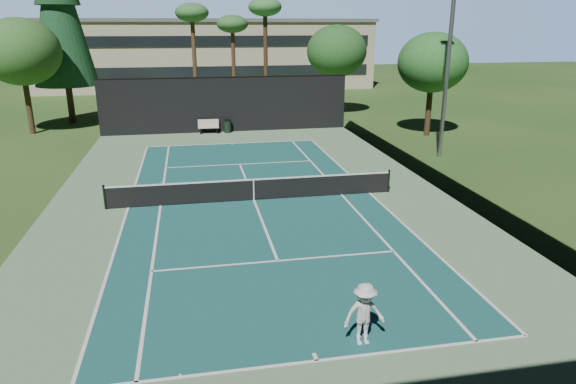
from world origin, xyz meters
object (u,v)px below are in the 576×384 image
tennis_ball_c (238,180)px  trash_bin (228,126)px  tennis_ball_d (118,194)px  tennis_net (254,189)px  park_bench (209,126)px  tennis_ball_b (161,182)px  tennis_ball_a (180,375)px  player (364,314)px

tennis_ball_c → trash_bin: trash_bin is taller
tennis_ball_d → trash_bin: size_ratio=0.07×
tennis_net → park_bench: tennis_net is taller
tennis_ball_c → park_bench: park_bench is taller
tennis_ball_d → park_bench: 14.43m
tennis_net → trash_bin: tennis_net is taller
tennis_ball_b → park_bench: park_bench is taller
park_bench → trash_bin: (1.38, 0.03, -0.07)m
tennis_ball_a → park_bench: (1.80, 27.45, 0.51)m
park_bench → trash_bin: size_ratio=1.59×
player → park_bench: player is taller
tennis_ball_c → park_bench: size_ratio=0.05×
tennis_ball_b → tennis_ball_a: bearing=-86.0°
tennis_ball_d → tennis_ball_c: bearing=12.7°
tennis_ball_b → player: bearing=-69.7°
tennis_net → tennis_ball_a: bearing=-104.9°
player → park_bench: 27.13m
trash_bin → tennis_ball_d: bearing=-114.3°
tennis_ball_d → park_bench: size_ratio=0.04×
tennis_ball_a → trash_bin: size_ratio=0.07×
tennis_ball_a → tennis_ball_c: (2.76, 15.14, 0.00)m
tennis_net → trash_bin: 15.66m
tennis_ball_a → player: bearing=5.8°
tennis_ball_b → park_bench: size_ratio=0.04×
tennis_ball_c → tennis_ball_d: size_ratio=1.16×
tennis_ball_a → tennis_ball_c: tennis_ball_c is taller
park_bench → trash_bin: bearing=1.2°
tennis_ball_b → park_bench: (2.87, 12.01, 0.51)m
tennis_net → tennis_ball_c: size_ratio=178.65×
tennis_ball_c → tennis_ball_d: bearing=-167.3°
tennis_ball_a → tennis_ball_b: (-1.07, 15.44, -0.00)m
player → park_bench: size_ratio=1.09×
player → tennis_ball_a: player is taller
tennis_ball_d → park_bench: bearing=70.6°
tennis_net → tennis_ball_c: (-0.39, 3.32, -0.52)m
trash_bin → park_bench: bearing=-178.8°
tennis_ball_a → tennis_ball_b: bearing=94.0°
tennis_ball_b → tennis_net: bearing=-40.6°
tennis_ball_a → trash_bin: 27.67m
player → tennis_ball_d: size_ratio=26.30×
tennis_net → player: 11.45m
tennis_ball_a → tennis_ball_c: size_ratio=0.92×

